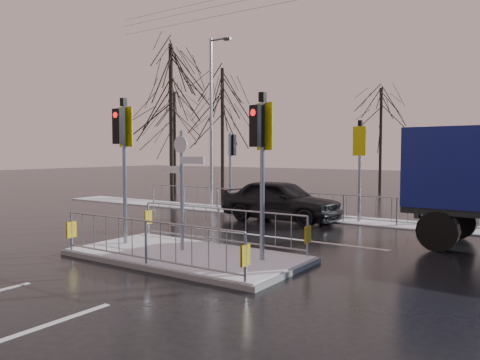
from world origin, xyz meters
The scene contains 11 objects.
ground centered at (0.00, 0.00, 0.00)m, with size 120.00×120.00×0.00m, color black.
snow_verge centered at (0.00, 8.60, 0.02)m, with size 30.00×2.00×0.04m, color white.
lane_markings centered at (0.00, -0.33, 0.00)m, with size 8.00×11.38×0.01m.
traffic_island centered at (-0.01, 0.01, 0.39)m, with size 6.00×3.04×4.15m.
far_kerb_fixtures centered at (0.29, 8.09, 1.02)m, with size 18.00×0.65×3.83m.
car_far_lane centered at (-1.14, 6.93, 0.81)m, with size 1.91×4.76×1.62m, color black.
tree_near_a centered at (-10.50, 11.00, 6.11)m, with size 4.75×4.75×8.97m.
tree_near_b centered at (-8.00, 12.50, 5.15)m, with size 4.00×4.00×7.55m.
tree_near_c centered at (-12.50, 13.50, 4.50)m, with size 3.50×3.50×6.61m.
tree_far_a centered at (-2.00, 22.00, 4.82)m, with size 3.75×3.75×7.08m.
street_lamp_left centered at (-6.43, 9.50, 4.49)m, with size 1.25×0.18×8.20m.
Camera 1 is at (7.64, -8.87, 2.68)m, focal length 35.00 mm.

